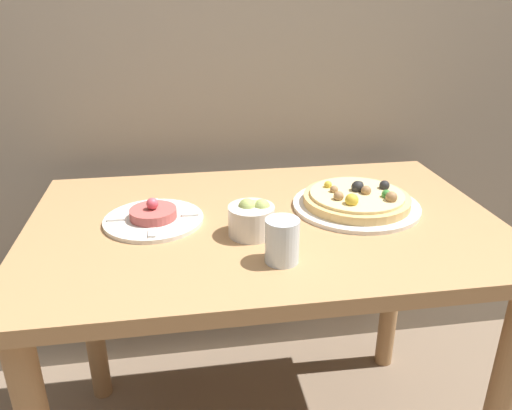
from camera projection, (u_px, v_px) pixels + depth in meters
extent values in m
cube|color=#AD7F51|center=(264.00, 226.00, 1.19)|extent=(1.11, 0.71, 0.03)
cylinder|color=#AD7F51|center=(89.00, 304.00, 1.54)|extent=(0.06, 0.06, 0.71)
cylinder|color=#AD7F51|center=(393.00, 277.00, 1.68)|extent=(0.06, 0.06, 0.71)
cylinder|color=silver|center=(356.00, 205.00, 1.25)|extent=(0.32, 0.32, 0.01)
cylinder|color=#DBB26B|center=(356.00, 200.00, 1.24)|extent=(0.26, 0.26, 0.02)
cylinder|color=beige|center=(357.00, 194.00, 1.24)|extent=(0.23, 0.23, 0.01)
sphere|color=black|center=(384.00, 185.00, 1.26)|extent=(0.03, 0.03, 0.03)
sphere|color=black|center=(358.00, 187.00, 1.25)|extent=(0.03, 0.03, 0.03)
sphere|color=#997047|center=(391.00, 197.00, 1.19)|extent=(0.03, 0.03, 0.03)
sphere|color=gold|center=(328.00, 185.00, 1.27)|extent=(0.02, 0.02, 0.02)
sphere|color=black|center=(359.00, 185.00, 1.27)|extent=(0.02, 0.02, 0.02)
sphere|color=gold|center=(352.00, 200.00, 1.17)|extent=(0.03, 0.03, 0.03)
sphere|color=#997047|center=(334.00, 189.00, 1.24)|extent=(0.02, 0.02, 0.02)
sphere|color=#997047|center=(366.00, 191.00, 1.23)|extent=(0.03, 0.03, 0.03)
sphere|color=#997047|center=(339.00, 196.00, 1.20)|extent=(0.03, 0.03, 0.03)
sphere|color=#387F33|center=(386.00, 194.00, 1.21)|extent=(0.02, 0.02, 0.02)
cylinder|color=silver|center=(154.00, 220.00, 1.17)|extent=(0.23, 0.23, 0.01)
cylinder|color=#B2514C|center=(153.00, 213.00, 1.16)|extent=(0.11, 0.11, 0.02)
sphere|color=#DB4C5B|center=(152.00, 204.00, 1.15)|extent=(0.03, 0.03, 0.03)
cube|color=white|center=(190.00, 214.00, 1.18)|extent=(0.04, 0.02, 0.01)
cube|color=white|center=(155.00, 203.00, 1.24)|extent=(0.02, 0.04, 0.01)
cube|color=white|center=(116.00, 219.00, 1.15)|extent=(0.04, 0.02, 0.01)
cube|color=white|center=(152.00, 233.00, 1.09)|extent=(0.02, 0.04, 0.01)
cylinder|color=silver|center=(251.00, 221.00, 1.10)|extent=(0.10, 0.10, 0.07)
sphere|color=#B7BC70|center=(254.00, 207.00, 1.10)|extent=(0.03, 0.03, 0.03)
sphere|color=#B7BC70|center=(254.00, 207.00, 1.10)|extent=(0.03, 0.03, 0.03)
sphere|color=#A3B25B|center=(262.00, 207.00, 1.09)|extent=(0.04, 0.04, 0.04)
sphere|color=#668E42|center=(247.00, 206.00, 1.11)|extent=(0.02, 0.02, 0.02)
sphere|color=#A3B25B|center=(247.00, 207.00, 1.09)|extent=(0.04, 0.04, 0.04)
sphere|color=#B7BC70|center=(249.00, 207.00, 1.10)|extent=(0.03, 0.03, 0.03)
cylinder|color=silver|center=(282.00, 241.00, 0.99)|extent=(0.07, 0.07, 0.09)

